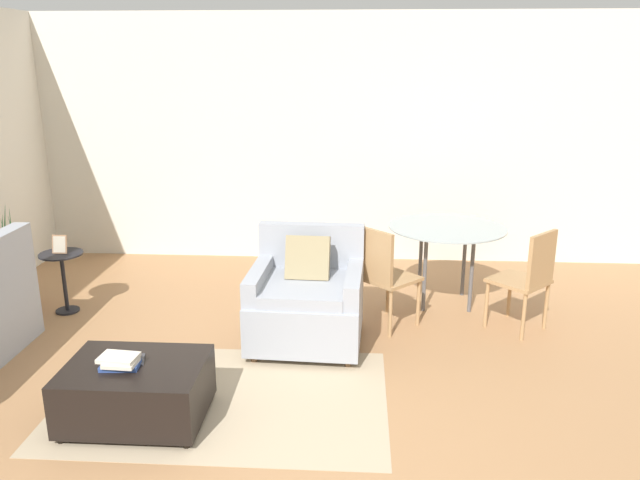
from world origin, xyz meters
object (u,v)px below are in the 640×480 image
ottoman (136,390)px  book_stack (120,362)px  armchair (307,300)px  tv_remote_primary (141,360)px  side_table (63,271)px  dining_table (447,235)px  picture_frame (60,244)px  dining_chair_near_left (383,271)px  potted_plant (12,289)px  dining_chair_near_right (529,274)px

ottoman → book_stack: book_stack is taller
armchair → tv_remote_primary: 1.52m
side_table → dining_table: dining_table is taller
ottoman → dining_table: 3.15m
book_stack → tv_remote_primary: book_stack is taller
book_stack → side_table: side_table is taller
book_stack → picture_frame: 2.15m
side_table → dining_chair_near_left: size_ratio=0.63×
book_stack → dining_chair_near_left: dining_chair_near_left is taller
picture_frame → ottoman: bearing=-53.5°
armchair → potted_plant: bearing=170.4°
potted_plant → tv_remote_primary: bearing=-42.4°
book_stack → picture_frame: picture_frame is taller
ottoman → book_stack: 0.24m
picture_frame → dining_chair_near_left: size_ratio=0.19×
book_stack → dining_table: (2.31, 2.21, 0.23)m
armchair → dining_chair_near_left: bearing=27.4°
ottoman → dining_table: size_ratio=0.81×
ottoman → dining_chair_near_right: 3.26m
ottoman → side_table: side_table is taller
side_table → ottoman: bearing=-53.5°
dining_chair_near_left → dining_table: bearing=45.0°
side_table → dining_chair_near_right: size_ratio=0.63×
potted_plant → dining_chair_near_left: bearing=-2.4°
book_stack → armchair: bearing=49.9°
dining_table → dining_chair_near_right: bearing=-45.0°
ottoman → picture_frame: picture_frame is taller
tv_remote_primary → book_stack: bearing=-130.1°
tv_remote_primary → dining_table: dining_table is taller
ottoman → book_stack: (-0.07, -0.05, 0.22)m
ottoman → dining_chair_near_left: bearing=43.6°
ottoman → picture_frame: 2.19m
ottoman → picture_frame: bearing=126.5°
dining_chair_near_right → book_stack: bearing=-151.3°
dining_table → dining_chair_near_left: size_ratio=1.21×
tv_remote_primary → picture_frame: picture_frame is taller
ottoman → dining_table: dining_table is taller
ottoman → book_stack: bearing=-146.0°
armchair → ottoman: bearing=-129.3°
tv_remote_primary → dining_table: size_ratio=0.15×
tv_remote_primary → side_table: bearing=128.1°
armchair → side_table: bearing=167.8°
ottoman → dining_chair_near_right: bearing=28.6°
dining_chair_near_left → dining_chair_near_right: size_ratio=1.00×
side_table → picture_frame: (0.00, 0.00, 0.26)m
ottoman → side_table: (-1.27, 1.72, 0.18)m
armchair → side_table: (-2.28, 0.49, 0.03)m
ottoman → side_table: 2.15m
dining_chair_near_left → dining_chair_near_right: (1.22, 0.00, 0.00)m
potted_plant → dining_table: (4.01, 0.47, 0.45)m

